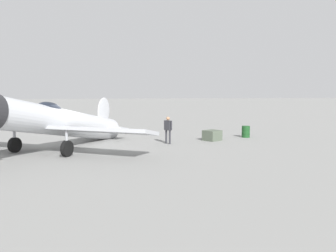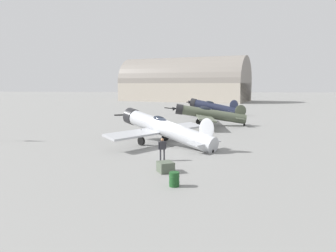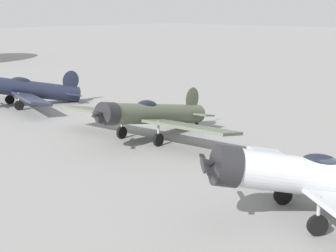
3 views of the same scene
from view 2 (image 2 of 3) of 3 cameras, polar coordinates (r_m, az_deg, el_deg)
ground_plane at (r=30.62m, az=-0.00°, el=-3.34°), size 400.00×400.00×0.00m
airplane_foreground at (r=30.71m, az=-0.72°, el=-0.39°), size 10.48×10.63×3.40m
airplane_mid_apron at (r=44.94m, az=6.85°, el=2.05°), size 10.99×13.16×2.98m
airplane_far_line at (r=61.08m, az=7.53°, el=3.28°), size 9.43×12.90×3.06m
ground_crew_mechanic at (r=24.42m, az=-0.99°, el=-3.65°), size 0.56×0.44×1.67m
equipment_crate at (r=21.41m, az=-0.43°, el=-7.06°), size 1.28×1.32×0.67m
fuel_drum at (r=18.52m, az=1.08°, el=-9.14°), size 0.60×0.60×0.81m
distant_hangar at (r=109.98m, az=2.79°, el=6.96°), size 43.95×28.58×16.77m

